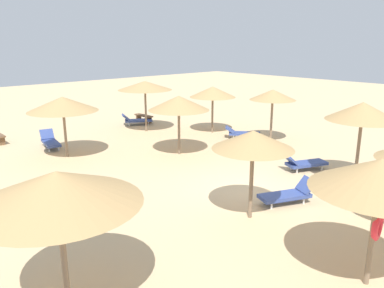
% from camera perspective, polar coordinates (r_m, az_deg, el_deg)
% --- Properties ---
extents(ground_plane, '(80.00, 80.00, 0.00)m').
position_cam_1_polar(ground_plane, '(13.63, 8.64, -7.31)').
color(ground_plane, '#D1B284').
extents(parasol_0, '(3.11, 3.11, 2.91)m').
position_cam_1_polar(parasol_0, '(7.35, -19.50, -6.21)').
color(parasol_0, '#75604C').
rests_on(parasol_0, ground).
extents(parasol_1, '(2.37, 2.37, 2.76)m').
position_cam_1_polar(parasol_1, '(20.21, 11.97, 7.17)').
color(parasol_1, '#75604C').
rests_on(parasol_1, ground).
extents(parasol_2, '(2.56, 2.56, 3.07)m').
position_cam_1_polar(parasol_2, '(14.92, 24.11, 4.45)').
color(parasol_2, '#75604C').
rests_on(parasol_2, ground).
extents(parasol_3, '(3.10, 3.10, 2.78)m').
position_cam_1_polar(parasol_3, '(18.00, -18.74, 5.67)').
color(parasol_3, '#75604C').
rests_on(parasol_3, ground).
extents(parasol_4, '(2.38, 2.38, 2.70)m').
position_cam_1_polar(parasol_4, '(11.08, 9.10, 0.57)').
color(parasol_4, '#75604C').
rests_on(parasol_4, ground).
extents(parasol_5, '(3.11, 3.11, 2.94)m').
position_cam_1_polar(parasol_5, '(22.37, -7.04, 8.63)').
color(parasol_5, '#75604C').
rests_on(parasol_5, ground).
extents(parasol_6, '(2.81, 2.81, 2.76)m').
position_cam_1_polar(parasol_6, '(17.54, -1.99, 6.12)').
color(parasol_6, '#75604C').
rests_on(parasol_6, ground).
extents(parasol_7, '(2.62, 2.62, 2.67)m').
position_cam_1_polar(parasol_7, '(21.96, 3.11, 7.76)').
color(parasol_7, '#75604C').
rests_on(parasol_7, ground).
extents(parasol_8, '(2.83, 2.83, 2.87)m').
position_cam_1_polar(parasol_8, '(8.68, 26.30, -4.25)').
color(parasol_8, '#75604C').
rests_on(parasol_8, ground).
extents(lounger_1, '(1.74, 1.85, 0.66)m').
position_cam_1_polar(lounger_1, '(21.05, 7.47, 1.66)').
color(lounger_1, '#33478C').
rests_on(lounger_1, ground).
extents(lounger_2, '(1.98, 1.33, 0.74)m').
position_cam_1_polar(lounger_2, '(16.35, 16.36, -2.74)').
color(lounger_2, '#33478C').
rests_on(lounger_2, ground).
extents(lounger_3, '(0.97, 1.94, 0.80)m').
position_cam_1_polar(lounger_3, '(20.32, -20.40, 0.38)').
color(lounger_3, '#33478C').
rests_on(lounger_3, ground).
extents(lounger_4, '(1.96, 1.32, 0.79)m').
position_cam_1_polar(lounger_4, '(12.98, 14.17, -7.24)').
color(lounger_4, '#33478C').
rests_on(lounger_4, ground).
extents(lounger_5, '(1.95, 1.50, 0.73)m').
position_cam_1_polar(lounger_5, '(24.54, -8.30, 3.57)').
color(lounger_5, '#33478C').
rests_on(lounger_5, ground).
extents(bench_1, '(0.46, 1.52, 0.49)m').
position_cam_1_polar(bench_1, '(25.27, -7.21, 4.00)').
color(bench_1, brown).
rests_on(bench_1, ground).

